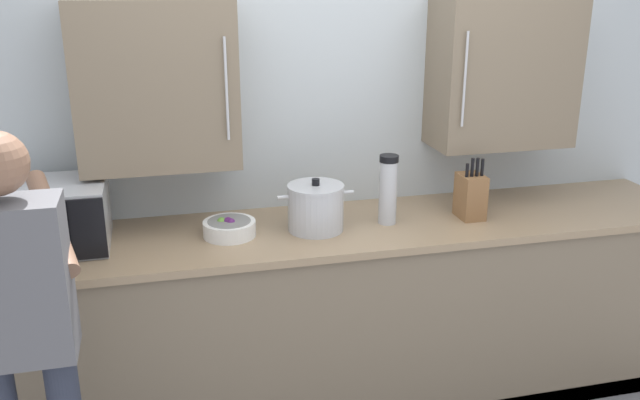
% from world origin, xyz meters
% --- Properties ---
extents(back_wall_tiled, '(3.88, 0.44, 2.86)m').
position_xyz_m(back_wall_tiled, '(0.00, 1.08, 1.47)').
color(back_wall_tiled, '#B2BCC1').
rests_on(back_wall_tiled, ground_plane).
extents(counter_unit, '(3.49, 0.68, 0.95)m').
position_xyz_m(counter_unit, '(0.00, 0.74, 0.48)').
color(counter_unit, '#756651').
rests_on(counter_unit, ground_plane).
extents(microwave_oven, '(0.49, 0.41, 0.28)m').
position_xyz_m(microwave_oven, '(-1.34, 0.78, 1.10)').
color(microwave_oven, '#B7BABF').
rests_on(microwave_oven, counter_unit).
extents(fruit_bowl, '(0.24, 0.24, 0.09)m').
position_xyz_m(fruit_bowl, '(-0.56, 0.74, 1.00)').
color(fruit_bowl, white).
rests_on(fruit_bowl, counter_unit).
extents(knife_block, '(0.11, 0.15, 0.30)m').
position_xyz_m(knife_block, '(0.59, 0.70, 1.06)').
color(knife_block, brown).
rests_on(knife_block, counter_unit).
extents(stock_pot, '(0.35, 0.26, 0.24)m').
position_xyz_m(stock_pot, '(-0.16, 0.72, 1.06)').
color(stock_pot, '#B7BABF').
rests_on(stock_pot, counter_unit).
extents(thermos_flask, '(0.09, 0.09, 0.33)m').
position_xyz_m(thermos_flask, '(0.18, 0.72, 1.12)').
color(thermos_flask, '#B7BABF').
rests_on(thermos_flask, counter_unit).
extents(person_figure, '(0.44, 0.58, 1.64)m').
position_xyz_m(person_figure, '(-1.32, 0.02, 0.98)').
color(person_figure, '#282D3D').
rests_on(person_figure, ground_plane).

